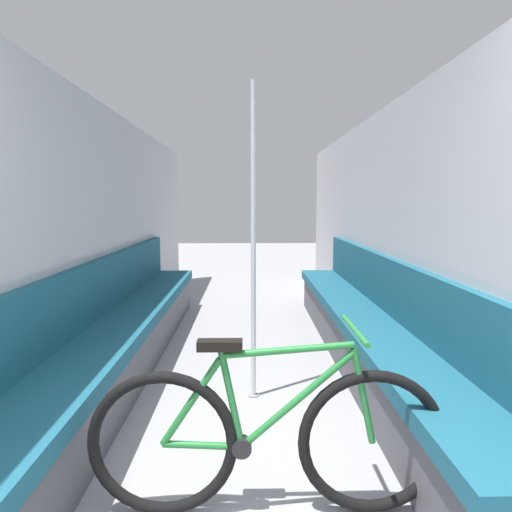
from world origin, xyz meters
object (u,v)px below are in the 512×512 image
(bench_seat_row_left, at_px, (124,335))
(bench_seat_row_right, at_px, (367,333))
(grab_pole_near, at_px, (253,248))
(bicycle, at_px, (268,439))

(bench_seat_row_left, bearing_deg, bench_seat_row_right, 0.00)
(grab_pole_near, bearing_deg, bench_seat_row_right, 28.41)
(bench_seat_row_left, xyz_separation_m, bicycle, (1.13, -1.80, 0.04))
(bicycle, distance_m, grab_pole_near, 1.48)
(bench_seat_row_left, height_order, bench_seat_row_right, same)
(bicycle, bearing_deg, bench_seat_row_left, 105.29)
(bicycle, bearing_deg, bench_seat_row_right, 46.00)
(grab_pole_near, bearing_deg, bench_seat_row_left, 154.11)
(bench_seat_row_left, bearing_deg, grab_pole_near, -25.89)
(bicycle, xyz_separation_m, grab_pole_near, (-0.05, 1.28, 0.74))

